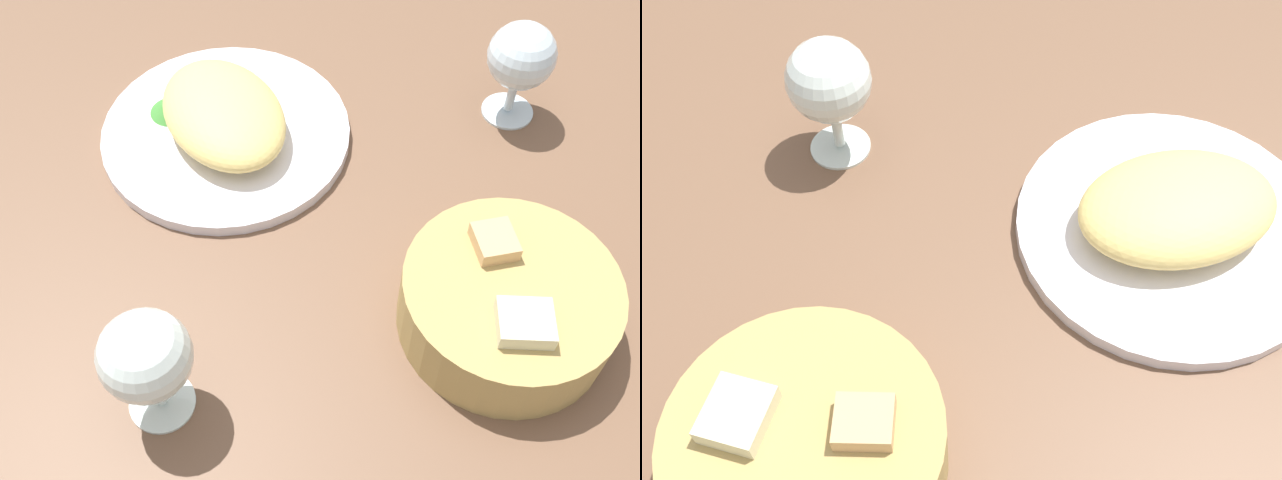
{
  "view_description": "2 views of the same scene",
  "coord_description": "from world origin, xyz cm",
  "views": [
    {
      "loc": [
        48.31,
        3.07,
        64.37
      ],
      "look_at": [
        3.56,
        3.42,
        3.12
      ],
      "focal_mm": 43.78,
      "sensor_mm": 36.0,
      "label": 1
    },
    {
      "loc": [
        -3.88,
        38.12,
        56.98
      ],
      "look_at": [
        4.36,
        0.68,
        4.11
      ],
      "focal_mm": 43.85,
      "sensor_mm": 36.0,
      "label": 2
    }
  ],
  "objects": [
    {
      "name": "plate",
      "position": [
        -13.12,
        -6.99,
        0.7
      ],
      "size": [
        27.72,
        27.72,
        1.4
      ],
      "primitive_type": "cylinder",
      "color": "white",
      "rests_on": "ground_plane"
    },
    {
      "name": "ground_plane",
      "position": [
        0.0,
        0.0,
        -1.0
      ],
      "size": [
        140.0,
        140.0,
        2.0
      ],
      "primitive_type": "cube",
      "color": "brown"
    },
    {
      "name": "omelette",
      "position": [
        -13.12,
        -6.99,
        3.83
      ],
      "size": [
        21.6,
        19.27,
        4.85
      ],
      "primitive_type": "ellipsoid",
      "rotation": [
        0.0,
        0.0,
        0.48
      ],
      "color": "#E5C870",
      "rests_on": "plate"
    },
    {
      "name": "wine_glass_near",
      "position": [
        19.11,
        -10.65,
        8.46
      ],
      "size": [
        7.82,
        7.82,
        12.78
      ],
      "color": "silver",
      "rests_on": "ground_plane"
    },
    {
      "name": "bread_basket",
      "position": [
        11.19,
        20.44,
        3.49
      ],
      "size": [
        19.74,
        19.74,
        8.34
      ],
      "color": "tan",
      "rests_on": "ground_plane"
    },
    {
      "name": "wine_glass_far",
      "position": [
        -17.0,
        25.32,
        7.97
      ],
      "size": [
        7.48,
        7.48,
        12.15
      ],
      "color": "silver",
      "rests_on": "ground_plane"
    },
    {
      "name": "lettuce_garnish",
      "position": [
        -15.93,
        -13.32,
        2.12
      ],
      "size": [
        4.85,
        4.85,
        1.43
      ],
      "primitive_type": "cone",
      "color": "#3D8833",
      "rests_on": "plate"
    }
  ]
}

